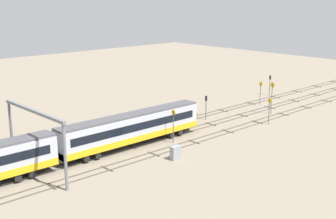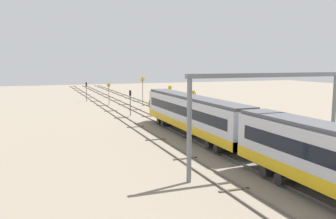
{
  "view_description": "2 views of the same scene",
  "coord_description": "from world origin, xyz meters",
  "px_view_note": "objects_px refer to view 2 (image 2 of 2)",
  "views": [
    {
      "loc": [
        -42.85,
        -49.37,
        21.49
      ],
      "look_at": [
        4.78,
        1.86,
        3.69
      ],
      "focal_mm": 48.49,
      "sensor_mm": 36.0,
      "label": 1
    },
    {
      "loc": [
        -42.06,
        17.37,
        8.94
      ],
      "look_at": [
        0.39,
        1.32,
        2.81
      ],
      "focal_mm": 37.42,
      "sensor_mm": 36.0,
      "label": 2
    }
  ],
  "objects_px": {
    "overhead_gantry": "(268,100)",
    "speed_sign_near_foreground": "(109,91)",
    "signal_light_trackside_departure": "(86,89)",
    "speed_sign_distant_end": "(143,88)",
    "signal_light_trackside_approach": "(130,99)",
    "speed_sign_mid_trackside": "(170,94)",
    "relay_cabinet": "(244,124)",
    "speed_sign_far_trackside": "(193,104)"
  },
  "relations": [
    {
      "from": "overhead_gantry",
      "to": "speed_sign_near_foreground",
      "type": "relative_size",
      "value": 3.12
    },
    {
      "from": "speed_sign_mid_trackside",
      "to": "speed_sign_near_foreground",
      "type": "bearing_deg",
      "value": 41.75
    },
    {
      "from": "speed_sign_far_trackside",
      "to": "relay_cabinet",
      "type": "bearing_deg",
      "value": -131.19
    },
    {
      "from": "signal_light_trackside_approach",
      "to": "signal_light_trackside_departure",
      "type": "bearing_deg",
      "value": 8.91
    },
    {
      "from": "signal_light_trackside_approach",
      "to": "relay_cabinet",
      "type": "bearing_deg",
      "value": -148.83
    },
    {
      "from": "overhead_gantry",
      "to": "speed_sign_mid_trackside",
      "type": "distance_m",
      "value": 39.93
    },
    {
      "from": "speed_sign_near_foreground",
      "to": "speed_sign_mid_trackside",
      "type": "bearing_deg",
      "value": -138.25
    },
    {
      "from": "speed_sign_mid_trackside",
      "to": "signal_light_trackside_departure",
      "type": "distance_m",
      "value": 23.26
    },
    {
      "from": "speed_sign_distant_end",
      "to": "relay_cabinet",
      "type": "height_order",
      "value": "speed_sign_distant_end"
    },
    {
      "from": "overhead_gantry",
      "to": "signal_light_trackside_departure",
      "type": "xyz_separation_m",
      "value": [
        58.42,
        6.54,
        -3.02
      ]
    },
    {
      "from": "speed_sign_mid_trackside",
      "to": "signal_light_trackside_approach",
      "type": "xyz_separation_m",
      "value": [
        -5.66,
        9.29,
        -0.1
      ]
    },
    {
      "from": "speed_sign_far_trackside",
      "to": "signal_light_trackside_departure",
      "type": "xyz_separation_m",
      "value": [
        37.98,
        9.39,
        -0.33
      ]
    },
    {
      "from": "speed_sign_near_foreground",
      "to": "relay_cabinet",
      "type": "relative_size",
      "value": 2.5
    },
    {
      "from": "speed_sign_mid_trackside",
      "to": "speed_sign_distant_end",
      "type": "relative_size",
      "value": 0.76
    },
    {
      "from": "signal_light_trackside_approach",
      "to": "signal_light_trackside_departure",
      "type": "distance_m",
      "value": 25.12
    },
    {
      "from": "signal_light_trackside_departure",
      "to": "speed_sign_mid_trackside",
      "type": "bearing_deg",
      "value": -145.47
    },
    {
      "from": "speed_sign_distant_end",
      "to": "signal_light_trackside_approach",
      "type": "relative_size",
      "value": 1.38
    },
    {
      "from": "overhead_gantry",
      "to": "speed_sign_mid_trackside",
      "type": "bearing_deg",
      "value": -9.61
    },
    {
      "from": "speed_sign_far_trackside",
      "to": "relay_cabinet",
      "type": "relative_size",
      "value": 2.76
    },
    {
      "from": "speed_sign_near_foreground",
      "to": "signal_light_trackside_approach",
      "type": "relative_size",
      "value": 1.07
    },
    {
      "from": "speed_sign_near_foreground",
      "to": "signal_light_trackside_approach",
      "type": "height_order",
      "value": "speed_sign_near_foreground"
    },
    {
      "from": "signal_light_trackside_departure",
      "to": "overhead_gantry",
      "type": "bearing_deg",
      "value": -173.61
    },
    {
      "from": "overhead_gantry",
      "to": "signal_light_trackside_approach",
      "type": "xyz_separation_m",
      "value": [
        33.6,
        2.65,
        -3.09
      ]
    },
    {
      "from": "overhead_gantry",
      "to": "signal_light_trackside_approach",
      "type": "distance_m",
      "value": 33.85
    },
    {
      "from": "overhead_gantry",
      "to": "signal_light_trackside_approach",
      "type": "bearing_deg",
      "value": 4.51
    },
    {
      "from": "overhead_gantry",
      "to": "signal_light_trackside_approach",
      "type": "relative_size",
      "value": 3.35
    },
    {
      "from": "speed_sign_near_foreground",
      "to": "signal_light_trackside_departure",
      "type": "xyz_separation_m",
      "value": [
        8.35,
        3.53,
        -0.07
      ]
    },
    {
      "from": "speed_sign_mid_trackside",
      "to": "relay_cabinet",
      "type": "relative_size",
      "value": 2.46
    },
    {
      "from": "speed_sign_near_foreground",
      "to": "speed_sign_mid_trackside",
      "type": "height_order",
      "value": "speed_sign_near_foreground"
    },
    {
      "from": "speed_sign_near_foreground",
      "to": "speed_sign_mid_trackside",
      "type": "xyz_separation_m",
      "value": [
        -10.82,
        -9.65,
        -0.04
      ]
    },
    {
      "from": "relay_cabinet",
      "to": "signal_light_trackside_departure",
      "type": "bearing_deg",
      "value": 18.96
    },
    {
      "from": "speed_sign_far_trackside",
      "to": "signal_light_trackside_departure",
      "type": "height_order",
      "value": "speed_sign_far_trackside"
    },
    {
      "from": "speed_sign_far_trackside",
      "to": "signal_light_trackside_departure",
      "type": "relative_size",
      "value": 1.15
    },
    {
      "from": "speed_sign_mid_trackside",
      "to": "speed_sign_distant_end",
      "type": "height_order",
      "value": "speed_sign_distant_end"
    },
    {
      "from": "overhead_gantry",
      "to": "relay_cabinet",
      "type": "bearing_deg",
      "value": -26.99
    },
    {
      "from": "speed_sign_near_foreground",
      "to": "speed_sign_distant_end",
      "type": "distance_m",
      "value": 7.73
    },
    {
      "from": "overhead_gantry",
      "to": "speed_sign_near_foreground",
      "type": "bearing_deg",
      "value": 3.44
    },
    {
      "from": "overhead_gantry",
      "to": "relay_cabinet",
      "type": "height_order",
      "value": "overhead_gantry"
    },
    {
      "from": "overhead_gantry",
      "to": "speed_sign_distant_end",
      "type": "relative_size",
      "value": 2.43
    },
    {
      "from": "overhead_gantry",
      "to": "speed_sign_far_trackside",
      "type": "relative_size",
      "value": 2.83
    },
    {
      "from": "speed_sign_mid_trackside",
      "to": "signal_light_trackside_departure",
      "type": "bearing_deg",
      "value": 34.53
    },
    {
      "from": "overhead_gantry",
      "to": "speed_sign_mid_trackside",
      "type": "relative_size",
      "value": 3.17
    }
  ]
}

